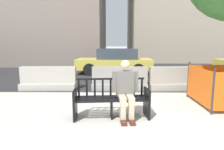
% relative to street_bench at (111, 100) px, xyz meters
% --- Properties ---
extents(ground_plane, '(200.00, 200.00, 0.00)m').
position_rel_street_bench_xyz_m(ground_plane, '(0.66, -0.37, -0.40)').
color(ground_plane, '#B7B2A8').
extents(street_asphalt, '(120.00, 12.00, 0.01)m').
position_rel_street_bench_xyz_m(street_asphalt, '(0.66, 8.33, -0.39)').
color(street_asphalt, '#28282B').
rests_on(street_asphalt, ground).
extents(street_bench, '(1.73, 0.66, 0.88)m').
position_rel_street_bench_xyz_m(street_bench, '(0.00, 0.00, 0.00)').
color(street_bench, black).
rests_on(street_bench, ground).
extents(seated_person, '(0.59, 0.75, 1.31)m').
position_rel_street_bench_xyz_m(seated_person, '(0.32, -0.03, 0.29)').
color(seated_person, '#66605B').
rests_on(seated_person, ground).
extents(jersey_barrier_centre, '(2.02, 0.73, 0.84)m').
position_rel_street_bench_xyz_m(jersey_barrier_centre, '(0.27, 2.80, -0.06)').
color(jersey_barrier_centre, gray).
rests_on(jersey_barrier_centre, ground).
extents(jersey_barrier_left, '(2.02, 0.74, 0.84)m').
position_rel_street_bench_xyz_m(jersey_barrier_left, '(-2.35, 2.82, -0.06)').
color(jersey_barrier_left, '#ADA89E').
rests_on(jersey_barrier_left, ground).
extents(jersey_barrier_right, '(2.03, 0.77, 0.84)m').
position_rel_street_bench_xyz_m(jersey_barrier_right, '(2.36, 2.83, -0.06)').
color(jersey_barrier_right, '#9E998E').
rests_on(jersey_barrier_right, ground).
extents(car_taxi_near, '(4.19, 1.91, 1.40)m').
position_rel_street_bench_xyz_m(car_taxi_near, '(0.12, 6.80, 0.30)').
color(car_taxi_near, '#DBC64C').
rests_on(car_taxi_near, ground).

